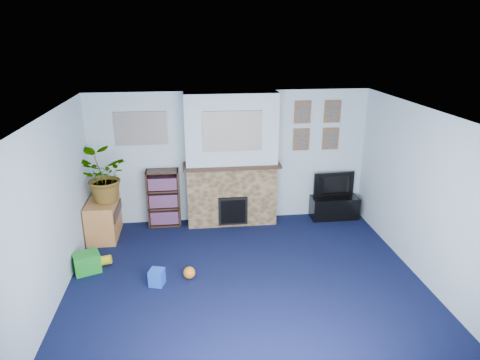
{
  "coord_description": "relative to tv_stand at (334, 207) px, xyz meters",
  "views": [
    {
      "loc": [
        -0.71,
        -5.17,
        3.39
      ],
      "look_at": [
        0.01,
        0.86,
        1.25
      ],
      "focal_mm": 32.0,
      "sensor_mm": 36.0,
      "label": 1
    }
  ],
  "objects": [
    {
      "name": "mantel_clock",
      "position": [
        -1.96,
        -0.03,
        1.0
      ],
      "size": [
        0.1,
        0.06,
        0.14
      ],
      "primitive_type": "cube",
      "color": "gold",
      "rests_on": "chimney_breast"
    },
    {
      "name": "portrait_bl",
      "position": [
        -0.65,
        0.2,
        1.27
      ],
      "size": [
        0.3,
        0.03,
        0.4
      ],
      "primitive_type": "cube",
      "color": "brown",
      "rests_on": "wall_back"
    },
    {
      "name": "wall_left",
      "position": [
        -4.45,
        -2.03,
        0.97
      ],
      "size": [
        0.04,
        4.5,
        2.4
      ],
      "primitive_type": "cube",
      "color": "#AABECD",
      "rests_on": "ground"
    },
    {
      "name": "collage_main",
      "position": [
        -1.95,
        -0.19,
        1.56
      ],
      "size": [
        1.0,
        0.03,
        0.68
      ],
      "primitive_type": "cube",
      "color": "gray",
      "rests_on": "chimney_breast"
    },
    {
      "name": "portrait_br",
      "position": [
        -0.1,
        0.2,
        1.27
      ],
      "size": [
        0.3,
        0.03,
        0.4
      ],
      "primitive_type": "cube",
      "color": "brown",
      "rests_on": "wall_back"
    },
    {
      "name": "portrait_tr",
      "position": [
        -0.1,
        0.2,
        1.77
      ],
      "size": [
        0.3,
        0.03,
        0.4
      ],
      "primitive_type": "cube",
      "color": "brown",
      "rests_on": "wall_back"
    },
    {
      "name": "television",
      "position": [
        0.0,
        0.02,
        0.42
      ],
      "size": [
        0.79,
        0.16,
        0.45
      ],
      "primitive_type": "imported",
      "rotation": [
        0.0,
        0.0,
        3.21
      ],
      "color": "black",
      "rests_on": "tv_stand"
    },
    {
      "name": "toy_ball",
      "position": [
        -2.75,
        -1.8,
        -0.13
      ],
      "size": [
        0.18,
        0.18,
        0.18
      ],
      "primitive_type": "sphere",
      "color": "orange",
      "rests_on": "ground"
    },
    {
      "name": "toy_block",
      "position": [
        -3.2,
        -1.91,
        -0.11
      ],
      "size": [
        0.24,
        0.24,
        0.23
      ],
      "primitive_type": "cube",
      "rotation": [
        0.0,
        0.0,
        -0.29
      ],
      "color": "blue",
      "rests_on": "ground"
    },
    {
      "name": "floor",
      "position": [
        -1.95,
        -2.03,
        -0.22
      ],
      "size": [
        5.0,
        4.5,
        0.01
      ],
      "primitive_type": "cube",
      "color": "#0D1234",
      "rests_on": "ground"
    },
    {
      "name": "green_crate",
      "position": [
        -4.25,
        -1.43,
        -0.08
      ],
      "size": [
        0.45,
        0.41,
        0.29
      ],
      "primitive_type": "cube",
      "rotation": [
        0.0,
        0.0,
        0.38
      ],
      "color": "#198C26",
      "rests_on": "ground"
    },
    {
      "name": "sideboard",
      "position": [
        -4.19,
        -0.28,
        0.12
      ],
      "size": [
        0.47,
        0.85,
        0.66
      ],
      "primitive_type": "cube",
      "color": "#B7753A",
      "rests_on": "ground"
    },
    {
      "name": "wall_right",
      "position": [
        0.55,
        -2.03,
        0.97
      ],
      "size": [
        0.04,
        4.5,
        2.4
      ],
      "primitive_type": "cube",
      "color": "#AABECD",
      "rests_on": "ground"
    },
    {
      "name": "chimney_breast",
      "position": [
        -1.95,
        0.02,
        0.96
      ],
      "size": [
        1.72,
        0.5,
        2.4
      ],
      "color": "brown",
      "rests_on": "ground"
    },
    {
      "name": "wall_back",
      "position": [
        -1.95,
        0.22,
        0.97
      ],
      "size": [
        5.0,
        0.04,
        2.4
      ],
      "primitive_type": "cube",
      "color": "#AABECD",
      "rests_on": "ground"
    },
    {
      "name": "tv_stand",
      "position": [
        0.0,
        0.0,
        0.0
      ],
      "size": [
        0.88,
        0.37,
        0.42
      ],
      "primitive_type": "cube",
      "color": "black",
      "rests_on": "ground"
    },
    {
      "name": "mantel_candle",
      "position": [
        -1.7,
        -0.03,
        1.01
      ],
      "size": [
        0.05,
        0.05,
        0.16
      ],
      "primitive_type": "cylinder",
      "color": "#B2BFC6",
      "rests_on": "chimney_breast"
    },
    {
      "name": "bookshelf",
      "position": [
        -3.18,
        0.08,
        0.28
      ],
      "size": [
        0.58,
        0.28,
        1.05
      ],
      "color": "#311C11",
      "rests_on": "ground"
    },
    {
      "name": "mantel_can",
      "position": [
        -1.23,
        -0.03,
        0.99
      ],
      "size": [
        0.06,
        0.06,
        0.13
      ],
      "primitive_type": "cylinder",
      "color": "blue",
      "rests_on": "chimney_breast"
    },
    {
      "name": "potted_plant",
      "position": [
        -4.14,
        -0.33,
        0.88
      ],
      "size": [
        0.85,
        0.75,
        0.88
      ],
      "primitive_type": "imported",
      "rotation": [
        0.0,
        0.0,
        3.05
      ],
      "color": "#26661E",
      "rests_on": "sideboard"
    },
    {
      "name": "wall_front",
      "position": [
        -1.95,
        -4.28,
        0.97
      ],
      "size": [
        5.0,
        0.04,
        2.4
      ],
      "primitive_type": "cube",
      "color": "#AABECD",
      "rests_on": "ground"
    },
    {
      "name": "mantel_teddy",
      "position": [
        -2.54,
        -0.03,
        0.99
      ],
      "size": [
        0.13,
        0.13,
        0.13
      ],
      "primitive_type": "sphere",
      "color": "gray",
      "rests_on": "chimney_breast"
    },
    {
      "name": "ceiling",
      "position": [
        -1.95,
        -2.03,
        2.17
      ],
      "size": [
        5.0,
        4.5,
        0.01
      ],
      "primitive_type": "cube",
      "color": "white",
      "rests_on": "wall_back"
    },
    {
      "name": "collage_left",
      "position": [
        -3.5,
        0.21,
        1.55
      ],
      "size": [
        0.9,
        0.03,
        0.58
      ],
      "primitive_type": "cube",
      "color": "gray",
      "rests_on": "wall_back"
    },
    {
      "name": "portrait_tl",
      "position": [
        -0.65,
        0.2,
        1.77
      ],
      "size": [
        0.3,
        0.03,
        0.4
      ],
      "primitive_type": "cube",
      "color": "brown",
      "rests_on": "wall_back"
    },
    {
      "name": "toy_tube",
      "position": [
        -4.08,
        -1.28,
        -0.15
      ],
      "size": [
        0.32,
        0.14,
        0.18
      ],
      "primitive_type": "cylinder",
      "rotation": [
        0.0,
        1.43,
        0.0
      ],
      "color": "yellow",
      "rests_on": "ground"
    }
  ]
}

